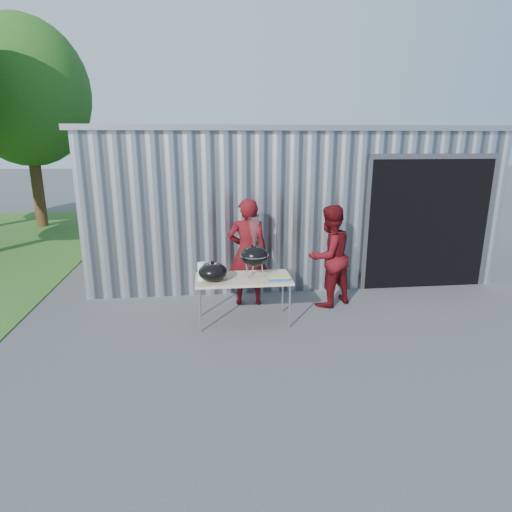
{
  "coord_description": "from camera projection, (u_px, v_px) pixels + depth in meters",
  "views": [
    {
      "loc": [
        -0.94,
        -6.0,
        2.85
      ],
      "look_at": [
        -0.18,
        0.54,
        1.05
      ],
      "focal_mm": 30.0,
      "sensor_mm": 36.0,
      "label": 1
    }
  ],
  "objects": [
    {
      "name": "grill_lid",
      "position": [
        213.0,
        272.0,
        6.54
      ],
      "size": [
        0.44,
        0.44,
        0.32
      ],
      "color": "black",
      "rests_on": "folding_table"
    },
    {
      "name": "folding_table",
      "position": [
        243.0,
        280.0,
        6.74
      ],
      "size": [
        1.5,
        0.75,
        0.75
      ],
      "color": "tan",
      "rests_on": "ground"
    },
    {
      "name": "paper_towels",
      "position": [
        202.0,
        271.0,
        6.57
      ],
      "size": [
        0.12,
        0.12,
        0.28
      ],
      "primitive_type": "cylinder",
      "color": "white",
      "rests_on": "folding_table"
    },
    {
      "name": "person_cook",
      "position": [
        248.0,
        252.0,
        7.46
      ],
      "size": [
        0.72,
        0.5,
        1.9
      ],
      "primitive_type": "imported",
      "rotation": [
        0.0,
        0.0,
        3.08
      ],
      "color": "#510B0F",
      "rests_on": "ground"
    },
    {
      "name": "foil_box",
      "position": [
        279.0,
        279.0,
        6.54
      ],
      "size": [
        0.32,
        0.05,
        0.06
      ],
      "color": "blue",
      "rests_on": "folding_table"
    },
    {
      "name": "person_bystander",
      "position": [
        329.0,
        256.0,
        7.42
      ],
      "size": [
        1.08,
        1.0,
        1.78
      ],
      "primitive_type": "imported",
      "rotation": [
        0.0,
        0.0,
        3.63
      ],
      "color": "#510B0F",
      "rests_on": "ground"
    },
    {
      "name": "building",
      "position": [
        281.0,
        194.0,
        10.7
      ],
      "size": [
        8.2,
        6.2,
        3.1
      ],
      "color": "silver",
      "rests_on": "ground"
    },
    {
      "name": "kettle_grill",
      "position": [
        254.0,
        251.0,
        6.68
      ],
      "size": [
        0.44,
        0.44,
        0.94
      ],
      "color": "black",
      "rests_on": "folding_table"
    },
    {
      "name": "tree_far",
      "position": [
        25.0,
        93.0,
        13.39
      ],
      "size": [
        3.95,
        3.95,
        6.55
      ],
      "color": "#442D19",
      "rests_on": "ground"
    },
    {
      "name": "white_tub",
      "position": [
        208.0,
        271.0,
        6.88
      ],
      "size": [
        0.2,
        0.15,
        0.1
      ],
      "primitive_type": "cube",
      "color": "white",
      "rests_on": "folding_table"
    },
    {
      "name": "ground",
      "position": [
        272.0,
        330.0,
        6.61
      ],
      "size": [
        80.0,
        80.0,
        0.0
      ],
      "primitive_type": "plane",
      "color": "#444446"
    }
  ]
}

